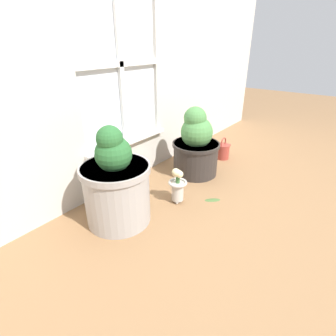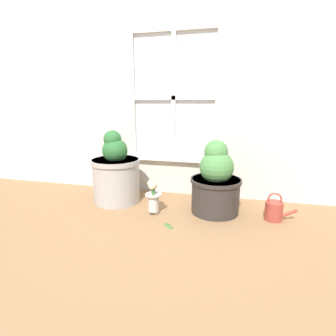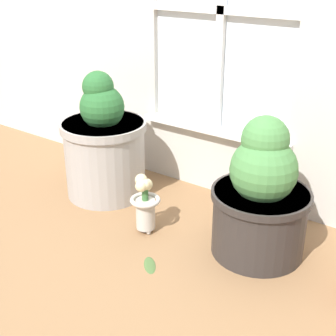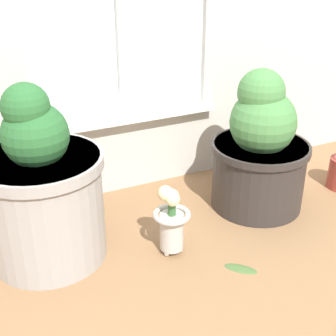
{
  "view_description": "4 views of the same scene",
  "coord_description": "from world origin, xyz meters",
  "px_view_note": "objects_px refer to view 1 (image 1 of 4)",
  "views": [
    {
      "loc": [
        -1.28,
        -0.73,
        1.0
      ],
      "look_at": [
        -0.0,
        0.26,
        0.21
      ],
      "focal_mm": 28.0,
      "sensor_mm": 36.0,
      "label": 1
    },
    {
      "loc": [
        0.53,
        -1.62,
        0.81
      ],
      "look_at": [
        0.05,
        0.27,
        0.33
      ],
      "focal_mm": 28.0,
      "sensor_mm": 36.0,
      "label": 2
    },
    {
      "loc": [
        1.04,
        -1.18,
        1.07
      ],
      "look_at": [
        0.02,
        0.24,
        0.28
      ],
      "focal_mm": 50.0,
      "sensor_mm": 36.0,
      "label": 3
    },
    {
      "loc": [
        -0.62,
        -1.04,
        0.98
      ],
      "look_at": [
        -0.01,
        0.22,
        0.28
      ],
      "focal_mm": 50.0,
      "sensor_mm": 36.0,
      "label": 4
    }
  ],
  "objects_px": {
    "potted_plant_left": "(116,185)",
    "potted_plant_right": "(196,147)",
    "flower_vase": "(177,184)",
    "watering_can": "(223,151)"
  },
  "relations": [
    {
      "from": "potted_plant_right",
      "to": "watering_can",
      "type": "height_order",
      "value": "potted_plant_right"
    },
    {
      "from": "potted_plant_right",
      "to": "potted_plant_left",
      "type": "bearing_deg",
      "value": 178.13
    },
    {
      "from": "potted_plant_left",
      "to": "potted_plant_right",
      "type": "xyz_separation_m",
      "value": [
        0.83,
        -0.03,
        -0.01
      ]
    },
    {
      "from": "watering_can",
      "to": "flower_vase",
      "type": "bearing_deg",
      "value": -173.4
    },
    {
      "from": "watering_can",
      "to": "potted_plant_right",
      "type": "bearing_deg",
      "value": 174.38
    },
    {
      "from": "potted_plant_left",
      "to": "flower_vase",
      "type": "height_order",
      "value": "potted_plant_left"
    },
    {
      "from": "flower_vase",
      "to": "watering_can",
      "type": "height_order",
      "value": "flower_vase"
    },
    {
      "from": "potted_plant_right",
      "to": "watering_can",
      "type": "xyz_separation_m",
      "value": [
        0.42,
        -0.04,
        -0.16
      ]
    },
    {
      "from": "potted_plant_left",
      "to": "potted_plant_right",
      "type": "distance_m",
      "value": 0.83
    },
    {
      "from": "potted_plant_right",
      "to": "flower_vase",
      "type": "relative_size",
      "value": 2.13
    }
  ]
}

